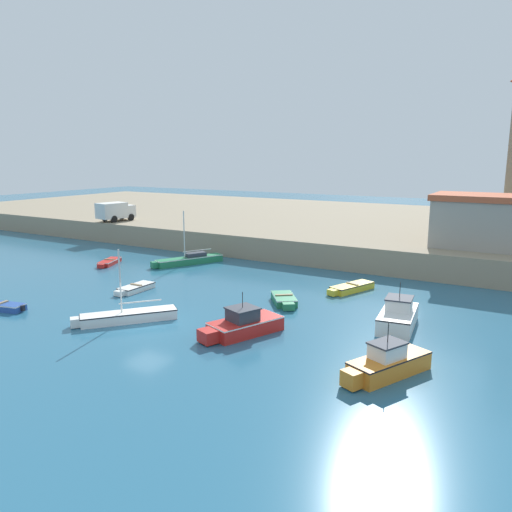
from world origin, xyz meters
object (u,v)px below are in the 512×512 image
Objects in this scene: sailboat_green_3 at (189,260)px; dinghy_yellow_6 at (351,287)px; motorboat_orange_1 at (387,363)px; dinghy_blue_9 at (2,306)px; harbor_shed_near_wharf at (490,221)px; truck_on_quay at (116,211)px; dinghy_white_4 at (135,288)px; motorboat_white_2 at (398,315)px; dinghy_green_0 at (284,299)px; motorboat_red_7 at (243,324)px; dinghy_red_8 at (109,262)px; sailboat_white_5 at (127,316)px.

dinghy_yellow_6 is (16.16, -1.42, -0.14)m from sailboat_green_3.
motorboat_orange_1 reaches higher than dinghy_blue_9.
harbor_shed_near_wharf reaches higher than truck_on_quay.
harbor_shed_near_wharf is at bearing 41.78° from dinghy_white_4.
harbor_shed_near_wharf is at bearing 80.59° from motorboat_white_2.
dinghy_green_0 is 0.63× the size of motorboat_red_7.
motorboat_white_2 is 1.22× the size of dinghy_yellow_6.
sailboat_green_3 reaches higher than dinghy_red_8.
harbor_shed_near_wharf is (24.04, 9.89, 4.05)m from sailboat_green_3.
motorboat_orange_1 is 0.53× the size of harbor_shed_near_wharf.
motorboat_white_2 is 25.09m from dinghy_blue_9.
dinghy_yellow_6 is at bearing 55.43° from sailboat_white_5.
sailboat_white_5 reaches higher than motorboat_white_2.
sailboat_green_3 is (-21.18, 7.38, -0.23)m from motorboat_white_2.
motorboat_white_2 is at bearing -49.88° from dinghy_yellow_6.
sailboat_green_3 is 26.30m from harbor_shed_near_wharf.
dinghy_green_0 is 0.93× the size of dinghy_red_8.
motorboat_orange_1 is at bearing -63.92° from dinghy_yellow_6.
dinghy_blue_9 is (4.39, -13.41, 0.02)m from dinghy_red_8.
motorboat_red_7 is at bearing -83.92° from dinghy_green_0.
dinghy_red_8 is 0.77× the size of truck_on_quay.
motorboat_white_2 is 1.15× the size of truck_on_quay.
harbor_shed_near_wharf is at bearing 86.41° from motorboat_orange_1.
dinghy_red_8 is at bearing 108.14° from dinghy_blue_9.
motorboat_white_2 reaches higher than motorboat_orange_1.
motorboat_orange_1 is 24.57m from dinghy_blue_9.
sailboat_white_5 is 1.46× the size of dinghy_blue_9.
dinghy_red_8 is 14.70m from truck_on_quay.
dinghy_white_4 is 8.86m from dinghy_blue_9.
dinghy_yellow_6 is (2.83, 5.31, -0.01)m from dinghy_green_0.
motorboat_orange_1 is 0.94× the size of motorboat_red_7.
motorboat_orange_1 is 30.67m from dinghy_red_8.
sailboat_white_5 is at bearing -166.38° from motorboat_red_7.
dinghy_yellow_6 is 22.57m from dinghy_red_8.
sailboat_white_5 is at bearing -124.57° from dinghy_yellow_6.
motorboat_white_2 reaches higher than dinghy_green_0.
sailboat_white_5 is (6.88, -14.88, -0.06)m from sailboat_green_3.
motorboat_orange_1 reaches higher than dinghy_red_8.
harbor_shed_near_wharf is (2.86, 17.27, 3.82)m from motorboat_white_2.
motorboat_white_2 is 16.14m from sailboat_white_5.
motorboat_orange_1 is 14.47m from dinghy_yellow_6.
dinghy_green_0 reaches higher than dinghy_red_8.
sailboat_white_5 reaches higher than dinghy_green_0.
motorboat_red_7 is (-2.14, -11.73, 0.28)m from dinghy_yellow_6.
dinghy_blue_9 is (-4.25, -7.77, 0.01)m from dinghy_white_4.
motorboat_white_2 is 9.20m from motorboat_red_7.
dinghy_green_0 is 20.21m from harbor_shed_near_wharf.
motorboat_red_7 is 0.57× the size of harbor_shed_near_wharf.
motorboat_orange_1 is 7.16m from motorboat_white_2.
dinghy_white_4 is (-10.97, -2.75, -0.05)m from dinghy_green_0.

